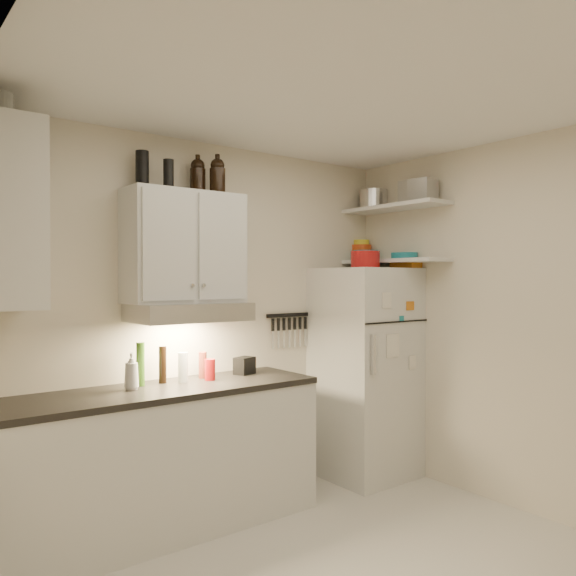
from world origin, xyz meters
TOP-DOWN VIEW (x-y plane):
  - ceiling at (0.00, 0.00)m, footprint 3.20×3.00m
  - back_wall at (0.00, 1.51)m, footprint 3.20×0.02m
  - left_wall at (-1.61, 0.00)m, footprint 0.02×3.00m
  - right_wall at (1.61, 0.00)m, footprint 0.02×3.00m
  - base_cabinet at (-0.55, 1.20)m, footprint 2.10×0.60m
  - countertop at (-0.55, 1.20)m, footprint 2.10×0.62m
  - upper_cabinet at (-0.30, 1.33)m, footprint 0.80×0.33m
  - side_cabinet at (-1.44, 1.20)m, footprint 0.33×0.55m
  - range_hood at (-0.30, 1.27)m, footprint 0.76×0.46m
  - fridge at (1.25, 1.16)m, footprint 0.70×0.68m
  - shelf_hi at (1.45, 1.02)m, footprint 0.30×0.95m
  - shelf_lo at (1.45, 1.02)m, footprint 0.30×0.95m
  - knife_strip at (0.70, 1.49)m, footprint 0.42×0.02m
  - dutch_oven at (1.17, 1.08)m, footprint 0.30×0.30m
  - book_stack at (1.52, 0.96)m, footprint 0.20×0.23m
  - spice_jar at (1.28, 1.07)m, footprint 0.06×0.06m
  - stock_pot at (1.52, 1.33)m, footprint 0.31×0.31m
  - tin_a at (1.51, 0.88)m, footprint 0.20×0.19m
  - tin_b at (1.47, 0.75)m, footprint 0.20×0.20m
  - bowl_teal at (1.48, 1.38)m, footprint 0.22×0.22m
  - bowl_orange at (1.51, 1.47)m, footprint 0.18×0.18m
  - bowl_yellow at (1.51, 1.47)m, footprint 0.14×0.14m
  - plates at (1.53, 0.99)m, footprint 0.29×0.29m
  - growler_a at (-0.16, 1.40)m, footprint 0.14×0.14m
  - growler_b at (-0.06, 1.31)m, footprint 0.14×0.14m
  - thermos_a at (-0.43, 1.31)m, footprint 0.07×0.07m
  - thermos_b at (-0.57, 1.40)m, footprint 0.11×0.11m
  - side_jar at (-1.44, 1.20)m, footprint 0.15×0.15m
  - soap_bottle at (-0.71, 1.25)m, footprint 0.13×0.13m
  - pepper_mill at (-0.15, 1.35)m, footprint 0.07×0.07m
  - oil_bottle at (-0.61, 1.34)m, footprint 0.07×0.07m
  - vinegar_bottle at (-0.46, 1.34)m, footprint 0.06×0.06m
  - clear_bottle at (-0.33, 1.29)m, footprint 0.08×0.08m
  - red_jar at (-0.16, 1.25)m, footprint 0.09×0.09m
  - caddy at (0.17, 1.31)m, footprint 0.17×0.15m

SIDE VIEW (x-z plane):
  - base_cabinet at x=-0.55m, z-range 0.00..0.88m
  - fridge at x=1.25m, z-range 0.00..1.70m
  - countertop at x=-0.55m, z-range 0.88..0.92m
  - caddy at x=0.17m, z-range 0.92..1.04m
  - red_jar at x=-0.16m, z-range 0.92..1.06m
  - pepper_mill at x=-0.15m, z-range 0.92..1.10m
  - clear_bottle at x=-0.33m, z-range 0.92..1.12m
  - vinegar_bottle at x=-0.46m, z-range 0.92..1.17m
  - soap_bottle at x=-0.71m, z-range 0.92..1.18m
  - oil_bottle at x=-0.61m, z-range 0.92..1.20m
  - back_wall at x=0.00m, z-range 0.00..2.60m
  - left_wall at x=-1.61m, z-range 0.00..2.60m
  - right_wall at x=1.61m, z-range 0.00..2.60m
  - knife_strip at x=0.70m, z-range 1.31..1.33m
  - range_hood at x=-0.30m, z-range 1.33..1.45m
  - book_stack at x=1.52m, z-range 1.70..1.77m
  - spice_jar at x=1.28m, z-range 1.70..1.79m
  - shelf_lo at x=1.45m, z-range 1.75..1.77m
  - dutch_oven at x=1.17m, z-range 1.70..1.83m
  - plates at x=1.53m, z-range 1.77..1.83m
  - bowl_teal at x=1.48m, z-range 1.77..1.86m
  - upper_cabinet at x=-0.30m, z-range 1.45..2.20m
  - bowl_orange at x=1.51m, z-range 1.86..1.92m
  - bowl_yellow at x=1.51m, z-range 1.92..1.96m
  - side_cabinet at x=-1.44m, z-range 1.45..2.45m
  - shelf_hi at x=1.45m, z-range 2.19..2.22m
  - thermos_a at x=-0.43m, z-range 2.20..2.40m
  - stock_pot at x=1.52m, z-range 2.21..2.39m
  - tin_b at x=1.47m, z-range 2.21..2.39m
  - tin_a at x=1.51m, z-range 2.21..2.40m
  - thermos_b at x=-0.57m, z-range 2.20..2.45m
  - growler_a at x=-0.16m, z-range 2.20..2.46m
  - growler_b at x=-0.06m, z-range 2.20..2.46m
  - side_jar at x=-1.44m, z-range 2.45..2.61m
  - ceiling at x=0.00m, z-range 2.60..2.62m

